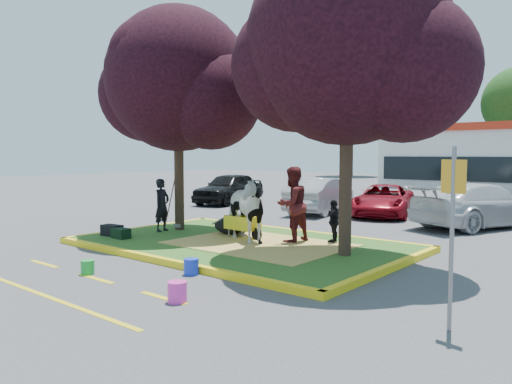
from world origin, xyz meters
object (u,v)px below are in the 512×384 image
Objects in this scene: handler at (162,205)px; wheelbarrow at (243,223)px; cow at (241,209)px; calf at (230,226)px; bucket_green at (88,267)px; car_silver at (320,195)px; bucket_pink at (177,292)px; bucket_blue at (191,267)px; sign_post at (452,218)px; car_black at (229,188)px.

handler reaches higher than wheelbarrow.
cow is 2.90m from handler.
calf is at bearing 162.55° from wheelbarrow.
cow reaches higher than calf.
wheelbarrow is 4.53m from bucket_green.
bucket_green is 0.07× the size of car_silver.
handler reaches higher than bucket_pink.
bucket_blue is at bearing -44.17° from calf.
bucket_green is at bearing -156.22° from sign_post.
bucket_pink is at bearing -41.53° from calf.
handler reaches higher than car_silver.
bucket_green is at bearing -68.62° from car_black.
wheelbarrow is 5.32m from bucket_pink.
bucket_blue is at bearing -62.62° from wheelbarrow.
sign_post is 8.78× the size of bucket_green.
cow is 3.15m from bucket_blue.
bucket_blue is at bearing -134.46° from handler.
calf is 3.82× the size of bucket_green.
car_black is (-7.64, 7.68, 0.17)m from wheelbarrow.
wheelbarrow is 10.83m from car_black.
cow is 11.32m from car_black.
bucket_pink is at bearing -129.55° from cow.
calf is at bearing -78.16° from handler.
calf is 10.18m from car_black.
cow is at bearing -19.62° from calf.
calf is at bearing 96.38° from bucket_green.
bucket_blue is (1.61, 1.30, 0.02)m from bucket_green.
car_silver is at bearing 112.29° from bucket_pink.
calf is 7.98m from sign_post.
bucket_blue reaches higher than bucket_green.
cow is 1.82× the size of calf.
car_black is at bearing 19.77° from handler.
handler reaches higher than bucket_green.
bucket_pink is 1.05× the size of bucket_blue.
wheelbarrow is at bearing 166.20° from sign_post.
handler is at bearing 114.93° from cow.
handler reaches higher than calf.
calf is 0.67× the size of wheelbarrow.
wheelbarrow is 7.24m from sign_post.
bucket_green is (-0.44, -4.11, -0.84)m from cow.
cow is at bearing -97.92° from handler.
sign_post reaches higher than handler.
sign_post reaches higher than cow.
bucket_blue is at bearing -60.30° from car_black.
car_black is (-5.04, 8.26, -0.17)m from handler.
bucket_pink is at bearing -146.76° from sign_post.
calf is 7.21m from car_silver.
sign_post reaches higher than car_silver.
car_black is at bearing 137.81° from wheelbarrow.
cow reaches higher than bucket_pink.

